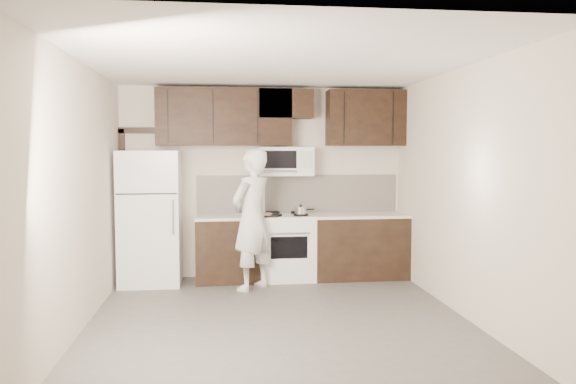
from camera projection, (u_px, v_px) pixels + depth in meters
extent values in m
plane|color=#55524F|center=(280.00, 322.00, 5.92)|extent=(4.50, 4.50, 0.00)
plane|color=beige|center=(263.00, 182.00, 8.05)|extent=(4.00, 0.00, 4.00)
plane|color=white|center=(279.00, 62.00, 5.72)|extent=(4.50, 4.50, 0.00)
cube|color=black|center=(228.00, 250.00, 7.75)|extent=(0.87, 0.62, 0.87)
cube|color=black|center=(359.00, 247.00, 7.97)|extent=(1.32, 0.62, 0.87)
cube|color=white|center=(228.00, 217.00, 7.71)|extent=(0.87, 0.64, 0.04)
cube|color=white|center=(359.00, 215.00, 7.93)|extent=(1.32, 0.64, 0.04)
cube|color=white|center=(287.00, 248.00, 7.84)|extent=(0.76, 0.62, 0.89)
cube|color=white|center=(286.00, 215.00, 7.81)|extent=(0.76, 0.62, 0.02)
cube|color=black|center=(289.00, 248.00, 7.54)|extent=(0.50, 0.01, 0.30)
cylinder|color=silver|center=(289.00, 233.00, 7.49)|extent=(0.55, 0.02, 0.02)
cylinder|color=black|center=(275.00, 215.00, 7.64)|extent=(0.20, 0.20, 0.03)
cylinder|color=black|center=(301.00, 215.00, 7.68)|extent=(0.20, 0.20, 0.03)
cylinder|color=black|center=(273.00, 213.00, 7.94)|extent=(0.20, 0.20, 0.03)
cylinder|color=black|center=(298.00, 212.00, 7.98)|extent=(0.20, 0.20, 0.03)
cube|color=silver|center=(298.00, 194.00, 8.11)|extent=(2.90, 0.02, 0.54)
cube|color=black|center=(224.00, 117.00, 7.74)|extent=(1.85, 0.35, 0.78)
cube|color=black|center=(366.00, 118.00, 7.98)|extent=(1.10, 0.35, 0.78)
cube|color=black|center=(285.00, 104.00, 7.83)|extent=(0.76, 0.35, 0.40)
cube|color=white|center=(285.00, 161.00, 7.87)|extent=(0.76, 0.38, 0.40)
cube|color=black|center=(280.00, 160.00, 7.67)|extent=(0.46, 0.01, 0.24)
cube|color=silver|center=(306.00, 159.00, 7.71)|extent=(0.18, 0.01, 0.24)
cylinder|color=silver|center=(280.00, 171.00, 7.65)|extent=(0.46, 0.02, 0.02)
cube|color=white|center=(150.00, 218.00, 7.54)|extent=(0.80, 0.72, 1.80)
cube|color=black|center=(146.00, 194.00, 7.16)|extent=(0.77, 0.01, 0.02)
cylinder|color=silver|center=(173.00, 217.00, 7.19)|extent=(0.03, 0.03, 0.45)
cube|color=black|center=(123.00, 205.00, 7.80)|extent=(0.08, 0.08, 2.10)
cube|color=black|center=(137.00, 130.00, 7.75)|extent=(0.50, 0.08, 0.08)
cylinder|color=silver|center=(301.00, 211.00, 7.68)|extent=(0.17, 0.17, 0.13)
sphere|color=black|center=(301.00, 205.00, 7.67)|extent=(0.04, 0.04, 0.04)
cylinder|color=black|center=(309.00, 209.00, 7.73)|extent=(0.15, 0.07, 0.02)
cube|color=black|center=(262.00, 215.00, 7.62)|extent=(0.43, 0.34, 0.02)
cylinder|color=beige|center=(262.00, 214.00, 7.62)|extent=(0.30, 0.30, 0.02)
imported|color=silver|center=(252.00, 219.00, 7.23)|extent=(0.78, 0.79, 1.83)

